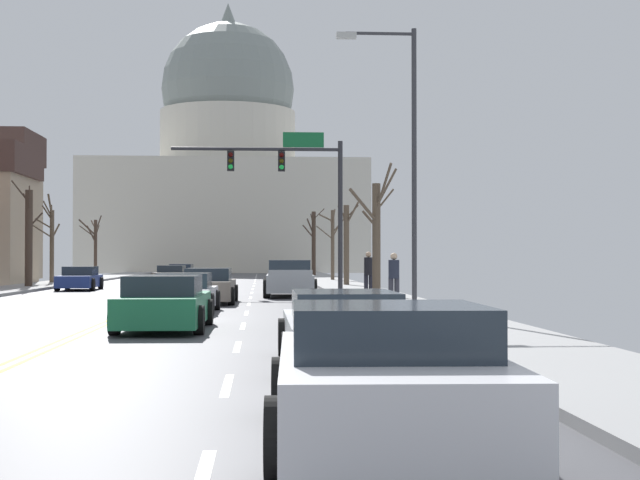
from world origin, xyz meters
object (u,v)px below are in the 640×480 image
at_px(sedan_near_05, 386,379).
at_px(sedan_near_01, 209,287).
at_px(sedan_near_03, 164,304).
at_px(sedan_oncoming_01, 171,275).
at_px(sedan_near_02, 185,294).
at_px(pedestrian_01, 368,272).
at_px(pickup_truck_near_00, 290,280).
at_px(sedan_near_04, 342,330).
at_px(pedestrian_00, 394,277).
at_px(sedan_oncoming_02, 181,273).
at_px(signal_gantry, 294,178).
at_px(sedan_oncoming_00, 80,279).
at_px(street_lamp_right, 404,144).

bearing_deg(sedan_near_05, sedan_near_01, 96.76).
bearing_deg(sedan_near_03, sedan_near_05, -75.79).
relative_size(sedan_near_01, sedan_oncoming_01, 1.10).
height_order(sedan_near_02, pedestrian_01, pedestrian_01).
xyz_separation_m(sedan_near_03, sedan_oncoming_01, (-3.35, 36.16, -0.05)).
relative_size(pickup_truck_near_00, sedan_near_02, 1.24).
bearing_deg(sedan_near_03, sedan_near_04, -64.34).
xyz_separation_m(sedan_near_02, sedan_oncoming_01, (-3.27, 29.51, -0.01)).
height_order(sedan_near_02, pedestrian_00, pedestrian_00).
height_order(sedan_near_01, sedan_near_04, sedan_near_01).
height_order(sedan_near_03, sedan_oncoming_01, sedan_near_03).
bearing_deg(sedan_oncoming_02, sedan_near_01, -83.37).
xyz_separation_m(sedan_near_02, sedan_near_04, (3.57, -13.91, -0.00)).
height_order(pickup_truck_near_00, sedan_near_01, pickup_truck_near_00).
xyz_separation_m(signal_gantry, sedan_oncoming_00, (-10.75, 5.11, -4.78)).
bearing_deg(sedan_near_03, pedestrian_00, 48.09).
relative_size(sedan_near_02, pedestrian_00, 2.59).
distance_m(sedan_near_04, pedestrian_01, 21.42).
bearing_deg(sedan_oncoming_01, sedan_oncoming_02, 91.31).
distance_m(signal_gantry, street_lamp_right, 17.30).
xyz_separation_m(sedan_near_02, sedan_near_05, (3.43, -19.90, 0.03)).
xyz_separation_m(signal_gantry, pedestrian_01, (2.62, -7.11, -4.23)).
xyz_separation_m(pickup_truck_near_00, sedan_near_02, (-3.52, -11.43, -0.14)).
bearing_deg(sedan_near_04, pedestrian_00, 78.66).
bearing_deg(sedan_oncoming_01, sedan_near_03, -84.71).
bearing_deg(pedestrian_00, sedan_near_04, -101.34).
bearing_deg(sedan_near_03, sedan_oncoming_01, 95.29).
height_order(sedan_oncoming_01, pedestrian_01, pedestrian_01).
bearing_deg(signal_gantry, pedestrian_01, -69.75).
xyz_separation_m(sedan_oncoming_02, pedestrian_01, (9.94, -31.88, 0.56)).
bearing_deg(sedan_near_02, sedan_oncoming_00, 109.54).
distance_m(sedan_near_02, sedan_oncoming_01, 29.70).
distance_m(sedan_near_05, sedan_oncoming_02, 59.48).
height_order(street_lamp_right, pedestrian_01, street_lamp_right).
distance_m(sedan_oncoming_02, pedestrian_01, 33.39).
bearing_deg(sedan_oncoming_01, pickup_truck_near_00, -69.41).
distance_m(sedan_near_01, sedan_near_04, 19.76).
height_order(signal_gantry, sedan_near_03, signal_gantry).
relative_size(sedan_near_02, sedan_near_05, 0.98).
bearing_deg(sedan_near_02, sedan_oncoming_02, 95.10).
relative_size(pickup_truck_near_00, sedan_oncoming_02, 1.18).
relative_size(signal_gantry, pedestrian_01, 4.52).
distance_m(signal_gantry, pedestrian_01, 8.68).
height_order(sedan_near_02, sedan_oncoming_00, same).
distance_m(signal_gantry, pedestrian_00, 14.84).
xyz_separation_m(street_lamp_right, sedan_near_04, (-2.71, -11.21, -4.27)).
relative_size(signal_gantry, sedan_oncoming_02, 1.74).
bearing_deg(pickup_truck_near_00, sedan_oncoming_00, 142.22).
distance_m(sedan_near_03, sedan_near_04, 8.06).
height_order(sedan_oncoming_02, pedestrian_00, pedestrian_00).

